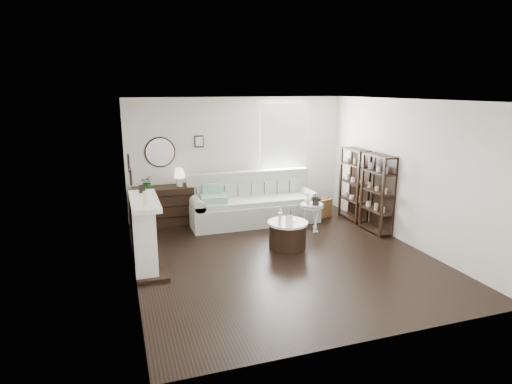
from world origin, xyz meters
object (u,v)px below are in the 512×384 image
object	(u,v)px
sofa	(253,206)
dresser	(164,206)
drum_table	(287,235)
pedestal_table	(312,206)

from	to	relation	value
sofa	dresser	bearing A→B (deg)	168.58
dresser	sofa	bearing A→B (deg)	-11.42
drum_table	pedestal_table	size ratio (longest dim) A/B	1.29
dresser	drum_table	size ratio (longest dim) A/B	1.70
sofa	pedestal_table	bearing A→B (deg)	-45.77
dresser	drum_table	xyz separation A→B (m)	(2.00, -2.15, -0.16)
sofa	pedestal_table	xyz separation A→B (m)	(0.96, -0.98, 0.17)
sofa	drum_table	size ratio (longest dim) A/B	3.78
sofa	dresser	world-z (taller)	sofa
drum_table	sofa	bearing A→B (deg)	93.17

